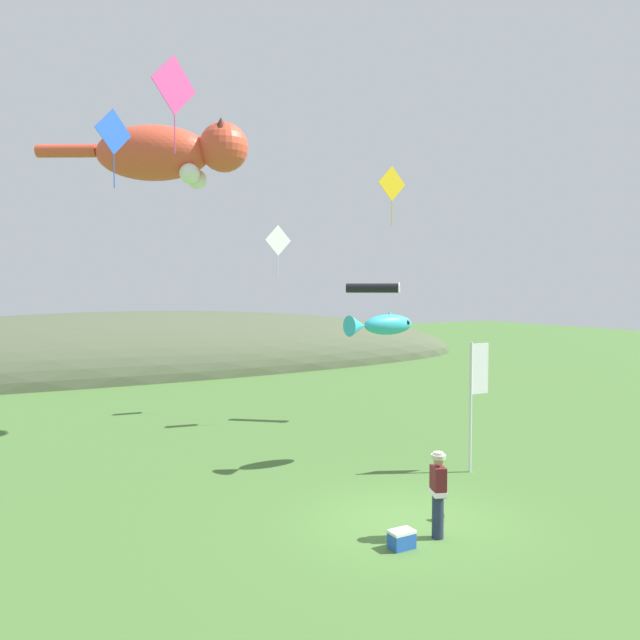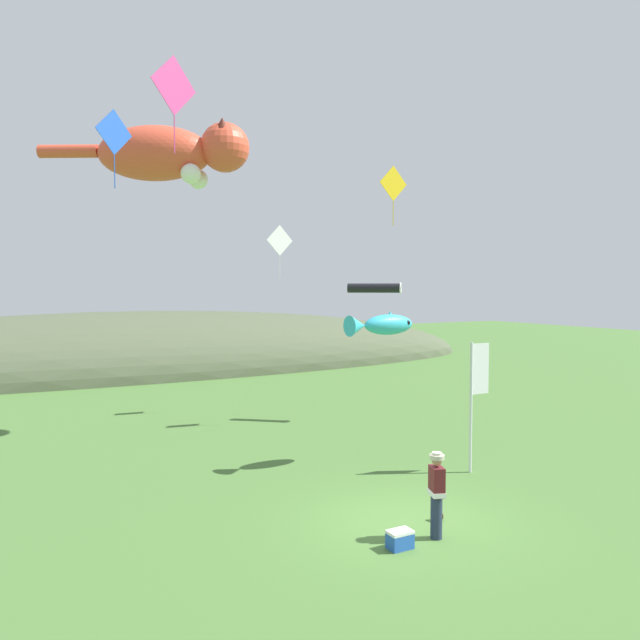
{
  "view_description": "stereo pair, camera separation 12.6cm",
  "coord_description": "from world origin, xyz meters",
  "px_view_note": "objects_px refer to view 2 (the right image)",
  "views": [
    {
      "loc": [
        -8.07,
        -10.7,
        5.11
      ],
      "look_at": [
        0.0,
        4.0,
        4.23
      ],
      "focal_mm": 35.0,
      "sensor_mm": 36.0,
      "label": 1
    },
    {
      "loc": [
        -7.96,
        -10.76,
        5.11
      ],
      "look_at": [
        0.0,
        4.0,
        4.23
      ],
      "focal_mm": 35.0,
      "sensor_mm": 36.0,
      "label": 2
    }
  ],
  "objects_px": {
    "picnic_cooler": "(400,539)",
    "kite_fish_windsock": "(382,325)",
    "kite_spool": "(438,516)",
    "kite_diamond_pink": "(174,86)",
    "festival_banner_pole": "(476,387)",
    "festival_attendant": "(437,492)",
    "kite_tube_streamer": "(375,288)",
    "kite_giant_cat": "(170,154)",
    "kite_diamond_blue": "(114,133)",
    "kite_diamond_white": "(280,241)",
    "kite_diamond_gold": "(393,184)"
  },
  "relations": [
    {
      "from": "kite_fish_windsock",
      "to": "kite_diamond_white",
      "type": "relative_size",
      "value": 1.06
    },
    {
      "from": "kite_fish_windsock",
      "to": "kite_diamond_blue",
      "type": "distance_m",
      "value": 9.06
    },
    {
      "from": "picnic_cooler",
      "to": "kite_diamond_gold",
      "type": "xyz_separation_m",
      "value": [
        6.37,
        9.4,
        8.74
      ]
    },
    {
      "from": "kite_giant_cat",
      "to": "kite_diamond_white",
      "type": "bearing_deg",
      "value": 14.49
    },
    {
      "from": "festival_banner_pole",
      "to": "kite_fish_windsock",
      "type": "xyz_separation_m",
      "value": [
        -1.85,
        1.89,
        1.68
      ]
    },
    {
      "from": "kite_diamond_gold",
      "to": "kite_spool",
      "type": "bearing_deg",
      "value": -119.1
    },
    {
      "from": "kite_spool",
      "to": "kite_diamond_gold",
      "type": "height_order",
      "value": "kite_diamond_gold"
    },
    {
      "from": "kite_fish_windsock",
      "to": "kite_diamond_pink",
      "type": "height_order",
      "value": "kite_diamond_pink"
    },
    {
      "from": "picnic_cooler",
      "to": "kite_tube_streamer",
      "type": "xyz_separation_m",
      "value": [
        6.17,
        10.29,
        4.89
      ]
    },
    {
      "from": "kite_spool",
      "to": "kite_fish_windsock",
      "type": "bearing_deg",
      "value": 71.95
    },
    {
      "from": "kite_tube_streamer",
      "to": "kite_diamond_gold",
      "type": "height_order",
      "value": "kite_diamond_gold"
    },
    {
      "from": "kite_diamond_blue",
      "to": "picnic_cooler",
      "type": "bearing_deg",
      "value": -64.11
    },
    {
      "from": "kite_spool",
      "to": "kite_fish_windsock",
      "type": "relative_size",
      "value": 0.09
    },
    {
      "from": "kite_spool",
      "to": "kite_giant_cat",
      "type": "distance_m",
      "value": 15.12
    },
    {
      "from": "kite_spool",
      "to": "kite_diamond_pink",
      "type": "bearing_deg",
      "value": 135.99
    },
    {
      "from": "kite_giant_cat",
      "to": "kite_diamond_gold",
      "type": "relative_size",
      "value": 3.03
    },
    {
      "from": "kite_diamond_white",
      "to": "kite_spool",
      "type": "bearing_deg",
      "value": -98.92
    },
    {
      "from": "festival_attendant",
      "to": "kite_fish_windsock",
      "type": "xyz_separation_m",
      "value": [
        2.04,
        5.03,
        3.08
      ]
    },
    {
      "from": "festival_attendant",
      "to": "picnic_cooler",
      "type": "distance_m",
      "value": 1.22
    },
    {
      "from": "picnic_cooler",
      "to": "festival_banner_pole",
      "type": "relative_size",
      "value": 0.14
    },
    {
      "from": "festival_banner_pole",
      "to": "kite_diamond_pink",
      "type": "relative_size",
      "value": 1.56
    },
    {
      "from": "kite_spool",
      "to": "kite_diamond_white",
      "type": "height_order",
      "value": "kite_diamond_white"
    },
    {
      "from": "festival_banner_pole",
      "to": "kite_fish_windsock",
      "type": "bearing_deg",
      "value": 134.39
    },
    {
      "from": "kite_spool",
      "to": "kite_giant_cat",
      "type": "xyz_separation_m",
      "value": [
        -2.8,
        11.29,
        9.66
      ]
    },
    {
      "from": "festival_attendant",
      "to": "kite_diamond_blue",
      "type": "distance_m",
      "value": 12.42
    },
    {
      "from": "kite_giant_cat",
      "to": "kite_tube_streamer",
      "type": "relative_size",
      "value": 3.58
    },
    {
      "from": "picnic_cooler",
      "to": "kite_fish_windsock",
      "type": "height_order",
      "value": "kite_fish_windsock"
    },
    {
      "from": "kite_fish_windsock",
      "to": "kite_diamond_blue",
      "type": "xyz_separation_m",
      "value": [
        -6.83,
        2.83,
        5.25
      ]
    },
    {
      "from": "festival_banner_pole",
      "to": "kite_diamond_gold",
      "type": "distance_m",
      "value": 9.17
    },
    {
      "from": "kite_fish_windsock",
      "to": "kite_diamond_pink",
      "type": "relative_size",
      "value": 0.98
    },
    {
      "from": "kite_fish_windsock",
      "to": "kite_diamond_white",
      "type": "bearing_deg",
      "value": 86.03
    },
    {
      "from": "kite_diamond_gold",
      "to": "kite_diamond_blue",
      "type": "bearing_deg",
      "value": -171.73
    },
    {
      "from": "festival_banner_pole",
      "to": "kite_fish_windsock",
      "type": "height_order",
      "value": "kite_fish_windsock"
    },
    {
      "from": "kite_diamond_gold",
      "to": "kite_diamond_white",
      "type": "relative_size",
      "value": 1.03
    },
    {
      "from": "kite_tube_streamer",
      "to": "kite_diamond_gold",
      "type": "relative_size",
      "value": 0.84
    },
    {
      "from": "festival_banner_pole",
      "to": "kite_tube_streamer",
      "type": "relative_size",
      "value": 1.95
    },
    {
      "from": "picnic_cooler",
      "to": "kite_diamond_white",
      "type": "distance_m",
      "value": 15.39
    },
    {
      "from": "kite_diamond_white",
      "to": "kite_giant_cat",
      "type": "bearing_deg",
      "value": -165.51
    },
    {
      "from": "festival_attendant",
      "to": "kite_tube_streamer",
      "type": "distance_m",
      "value": 12.22
    },
    {
      "from": "kite_spool",
      "to": "kite_tube_streamer",
      "type": "bearing_deg",
      "value": 64.2
    },
    {
      "from": "kite_giant_cat",
      "to": "kite_fish_windsock",
      "type": "distance_m",
      "value": 9.98
    },
    {
      "from": "kite_diamond_blue",
      "to": "kite_diamond_pink",
      "type": "height_order",
      "value": "kite_diamond_pink"
    },
    {
      "from": "kite_spool",
      "to": "kite_diamond_white",
      "type": "relative_size",
      "value": 0.1
    },
    {
      "from": "kite_tube_streamer",
      "to": "kite_diamond_blue",
      "type": "distance_m",
      "value": 11.12
    },
    {
      "from": "kite_diamond_gold",
      "to": "kite_diamond_white",
      "type": "bearing_deg",
      "value": 125.64
    },
    {
      "from": "kite_fish_windsock",
      "to": "kite_diamond_gold",
      "type": "distance_m",
      "value": 7.35
    },
    {
      "from": "festival_banner_pole",
      "to": "kite_diamond_white",
      "type": "height_order",
      "value": "kite_diamond_white"
    },
    {
      "from": "picnic_cooler",
      "to": "festival_banner_pole",
      "type": "xyz_separation_m",
      "value": [
        4.83,
        3.2,
        2.17
      ]
    },
    {
      "from": "picnic_cooler",
      "to": "kite_giant_cat",
      "type": "xyz_separation_m",
      "value": [
        -1.21,
        12.1,
        9.59
      ]
    },
    {
      "from": "kite_giant_cat",
      "to": "kite_diamond_gold",
      "type": "xyz_separation_m",
      "value": [
        7.59,
        -2.7,
        -0.85
      ]
    }
  ]
}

